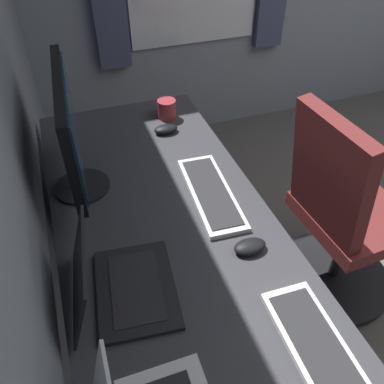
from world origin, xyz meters
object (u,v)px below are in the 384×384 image
object	(u,v)px
office_chair	(340,221)
drawer_pedestal	(143,234)
mouse_main	(250,246)
mouse_spare	(166,129)
keyboard_main	(211,193)
keyboard_spare	(324,359)
monitor_primary	(70,130)
coffee_mug	(167,109)
laptop_leftmost	(114,283)

from	to	relation	value
office_chair	drawer_pedestal	bearing A→B (deg)	68.83
mouse_main	mouse_spare	distance (m)	0.73
keyboard_main	mouse_spare	size ratio (longest dim) A/B	4.12
keyboard_spare	office_chair	size ratio (longest dim) A/B	0.44
mouse_spare	office_chair	xyz separation A→B (m)	(-0.51, -0.62, -0.29)
mouse_spare	monitor_primary	bearing A→B (deg)	122.92
drawer_pedestal	office_chair	xyz separation A→B (m)	(-0.31, -0.81, 0.11)
drawer_pedestal	coffee_mug	xyz separation A→B (m)	(0.33, -0.23, 0.43)
drawer_pedestal	mouse_main	world-z (taller)	mouse_main
monitor_primary	keyboard_main	distance (m)	0.53
mouse_main	office_chair	xyz separation A→B (m)	(0.22, -0.57, -0.29)
keyboard_main	mouse_spare	xyz separation A→B (m)	(0.45, 0.03, 0.01)
mouse_spare	coffee_mug	bearing A→B (deg)	-18.70
laptop_leftmost	keyboard_spare	size ratio (longest dim) A/B	0.79
mouse_main	mouse_spare	size ratio (longest dim) A/B	1.00
monitor_primary	office_chair	distance (m)	1.17
monitor_primary	mouse_spare	size ratio (longest dim) A/B	5.45
drawer_pedestal	laptop_leftmost	size ratio (longest dim) A/B	2.07
drawer_pedestal	coffee_mug	size ratio (longest dim) A/B	5.59
monitor_primary	coffee_mug	world-z (taller)	monitor_primary
mouse_spare	coffee_mug	distance (m)	0.14
monitor_primary	mouse_main	size ratio (longest dim) A/B	5.45
monitor_primary	office_chair	size ratio (longest dim) A/B	0.59
keyboard_main	keyboard_spare	world-z (taller)	same
keyboard_main	keyboard_spare	size ratio (longest dim) A/B	1.01
drawer_pedestal	keyboard_main	size ratio (longest dim) A/B	1.62
keyboard_spare	office_chair	world-z (taller)	office_chair
mouse_spare	office_chair	bearing A→B (deg)	-129.75
drawer_pedestal	mouse_spare	size ratio (longest dim) A/B	6.68
coffee_mug	mouse_spare	bearing A→B (deg)	161.30
monitor_primary	keyboard_spare	xyz separation A→B (m)	(-0.86, -0.46, -0.24)
keyboard_main	coffee_mug	distance (m)	0.58
laptop_leftmost	keyboard_spare	distance (m)	0.57
monitor_primary	laptop_leftmost	world-z (taller)	monitor_primary
monitor_primary	mouse_spare	bearing A→B (deg)	-57.08
laptop_leftmost	mouse_main	bearing A→B (deg)	-87.36
laptop_leftmost	keyboard_spare	xyz separation A→B (m)	(-0.36, -0.44, -0.04)
monitor_primary	mouse_main	world-z (taller)	monitor_primary
keyboard_main	coffee_mug	bearing A→B (deg)	-1.03
mouse_spare	office_chair	size ratio (longest dim) A/B	0.11
coffee_mug	monitor_primary	bearing A→B (deg)	131.13
laptop_leftmost	keyboard_main	xyz separation A→B (m)	(0.30, -0.40, -0.04)
keyboard_main	office_chair	distance (m)	0.65
drawer_pedestal	laptop_leftmost	xyz separation A→B (m)	(-0.55, 0.18, 0.43)
laptop_leftmost	coffee_mug	xyz separation A→B (m)	(0.88, -0.41, -0.01)
keyboard_main	mouse_main	distance (m)	0.28
monitor_primary	mouse_spare	world-z (taller)	monitor_primary
keyboard_spare	monitor_primary	bearing A→B (deg)	28.16
monitor_primary	office_chair	xyz separation A→B (m)	(-0.26, -1.01, -0.52)
laptop_leftmost	keyboard_main	world-z (taller)	laptop_leftmost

